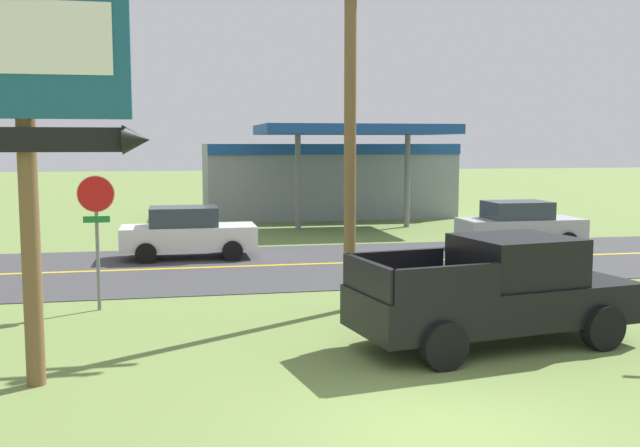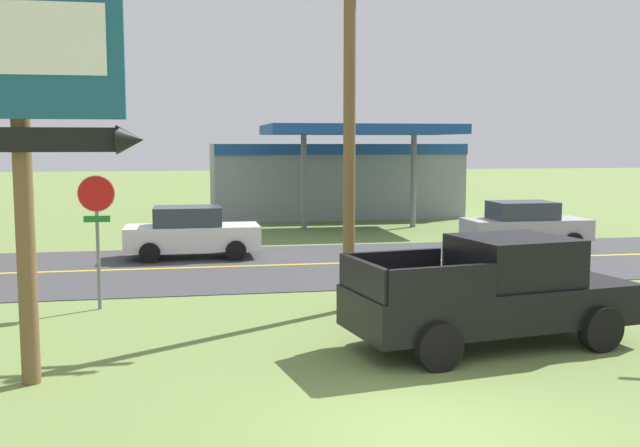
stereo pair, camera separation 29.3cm
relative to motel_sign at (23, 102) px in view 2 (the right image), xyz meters
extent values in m
plane|color=olive|center=(5.33, -2.84, -4.24)|extent=(180.00, 180.00, 0.00)
cube|color=#3D3D3F|center=(5.33, 10.16, -4.23)|extent=(140.00, 8.00, 0.02)
cube|color=gold|center=(5.33, 10.16, -4.22)|extent=(126.00, 0.20, 0.01)
cylinder|color=brown|center=(-0.07, 0.13, -1.17)|extent=(0.28, 0.28, 6.13)
cube|color=#19516B|center=(-0.07, -0.05, 0.67)|extent=(3.05, 0.16, 1.84)
cube|color=white|center=(-0.07, -0.14, 0.89)|extent=(2.56, 0.03, 1.03)
cube|color=black|center=(-0.07, -0.05, -0.55)|extent=(2.74, 0.12, 0.36)
cone|color=black|center=(1.50, -0.05, -0.55)|extent=(0.40, 0.44, 0.44)
cylinder|color=slate|center=(0.39, 5.16, -3.14)|extent=(0.08, 0.08, 2.20)
cylinder|color=red|center=(0.39, 5.13, -1.69)|extent=(0.76, 0.03, 0.76)
cylinder|color=white|center=(0.39, 5.15, -1.69)|extent=(0.80, 0.01, 0.80)
cube|color=#19722D|center=(0.39, 5.13, -2.24)|extent=(0.56, 0.03, 0.14)
cylinder|color=brown|center=(5.77, 4.11, -0.20)|extent=(0.26, 0.26, 8.08)
cube|color=gray|center=(9.61, 25.19, -2.44)|extent=(12.00, 6.00, 3.60)
cube|color=#19478C|center=(9.61, 22.14, -0.89)|extent=(12.00, 0.12, 0.50)
cube|color=#19478C|center=(9.61, 19.19, -0.04)|extent=(8.00, 5.00, 0.40)
cylinder|color=slate|center=(7.21, 19.19, -2.14)|extent=(0.24, 0.24, 4.20)
cylinder|color=slate|center=(12.01, 19.19, -2.14)|extent=(0.24, 0.24, 4.20)
cube|color=black|center=(7.66, 0.84, -3.48)|extent=(5.46, 2.81, 0.72)
cube|color=black|center=(8.10, 0.91, -2.70)|extent=(2.18, 2.09, 0.84)
cube|color=#28333D|center=(8.98, 1.06, -2.70)|extent=(0.38, 1.65, 0.71)
cube|color=black|center=(6.00, 1.49, -2.84)|extent=(1.94, 0.45, 0.56)
cube|color=black|center=(6.31, -0.32, -2.84)|extent=(1.94, 0.45, 0.56)
cube|color=black|center=(5.19, 0.42, -2.84)|extent=(0.43, 1.87, 0.56)
cylinder|color=black|center=(9.08, 2.08, -3.84)|extent=(0.84, 0.41, 0.80)
cylinder|color=black|center=(9.41, 0.14, -3.84)|extent=(0.84, 0.41, 0.80)
cylinder|color=black|center=(5.90, 1.53, -3.84)|extent=(0.84, 0.41, 0.80)
cylinder|color=black|center=(6.23, -0.40, -3.84)|extent=(0.84, 0.41, 0.80)
cube|color=#A8AAAF|center=(13.84, 12.16, -3.56)|extent=(4.20, 1.76, 0.72)
cube|color=#2D3842|center=(13.69, 12.16, -2.90)|extent=(2.10, 1.56, 0.60)
cylinder|color=black|center=(15.15, 13.04, -3.92)|extent=(0.64, 0.24, 0.64)
cylinder|color=black|center=(15.15, 11.28, -3.92)|extent=(0.64, 0.24, 0.64)
cylinder|color=black|center=(12.54, 13.04, -3.92)|extent=(0.64, 0.24, 0.64)
cylinder|color=black|center=(12.54, 11.28, -3.92)|extent=(0.64, 0.24, 0.64)
cube|color=silver|center=(2.50, 12.16, -3.56)|extent=(4.20, 1.76, 0.72)
cube|color=#2D3842|center=(2.35, 12.16, -2.90)|extent=(2.10, 1.56, 0.60)
cylinder|color=black|center=(3.80, 13.04, -3.92)|extent=(0.64, 0.24, 0.64)
cylinder|color=black|center=(3.80, 11.28, -3.92)|extent=(0.64, 0.24, 0.64)
cylinder|color=black|center=(1.20, 13.04, -3.92)|extent=(0.64, 0.24, 0.64)
cylinder|color=black|center=(1.20, 11.28, -3.92)|extent=(0.64, 0.24, 0.64)
camera|label=1|loc=(1.99, -11.34, -0.60)|focal=41.40mm
camera|label=2|loc=(2.28, -11.39, -0.60)|focal=41.40mm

